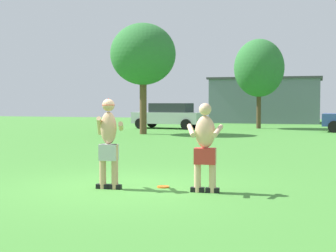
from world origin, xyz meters
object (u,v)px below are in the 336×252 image
(car_silver_mid_lot, at_px, (169,115))
(tree_behind_players, at_px, (143,55))
(player_with_cap, at_px, (109,139))
(player_in_red, at_px, (205,145))
(tree_left_field, at_px, (259,68))
(frisbee, at_px, (163,187))

(car_silver_mid_lot, distance_m, tree_behind_players, 6.37)
(player_with_cap, bearing_deg, player_in_red, 4.78)
(tree_left_field, distance_m, tree_behind_players, 8.80)
(player_in_red, height_order, tree_behind_players, tree_behind_players)
(player_with_cap, xyz_separation_m, frisbee, (0.97, 0.45, -0.96))
(player_with_cap, xyz_separation_m, car_silver_mid_lot, (-5.09, 21.12, -0.15))
(car_silver_mid_lot, bearing_deg, tree_left_field, 17.80)
(frisbee, distance_m, tree_left_field, 22.71)
(player_with_cap, height_order, tree_left_field, tree_left_field)
(car_silver_mid_lot, relative_size, tree_left_field, 0.80)
(tree_behind_players, bearing_deg, car_silver_mid_lot, 92.43)
(frisbee, distance_m, car_silver_mid_lot, 21.56)
(player_with_cap, distance_m, car_silver_mid_lot, 21.73)
(player_in_red, bearing_deg, player_with_cap, -175.22)
(player_in_red, distance_m, car_silver_mid_lot, 22.10)
(player_in_red, height_order, frisbee, player_in_red)
(player_in_red, bearing_deg, tree_behind_players, 113.49)
(player_in_red, relative_size, car_silver_mid_lot, 0.38)
(car_silver_mid_lot, xyz_separation_m, tree_behind_players, (0.23, -5.46, 3.28))
(player_with_cap, distance_m, player_in_red, 1.89)
(player_in_red, height_order, car_silver_mid_lot, player_in_red)
(player_with_cap, distance_m, tree_behind_players, 16.70)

